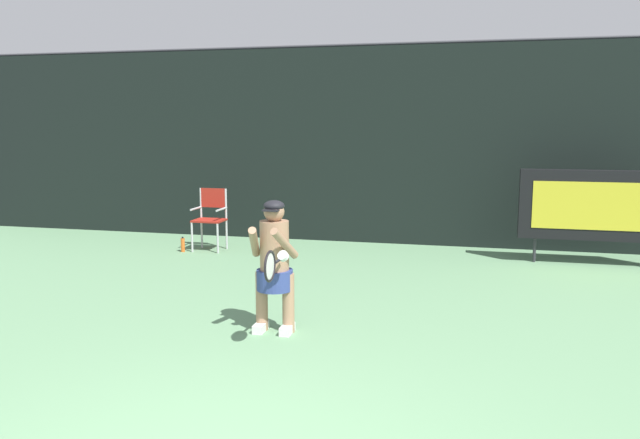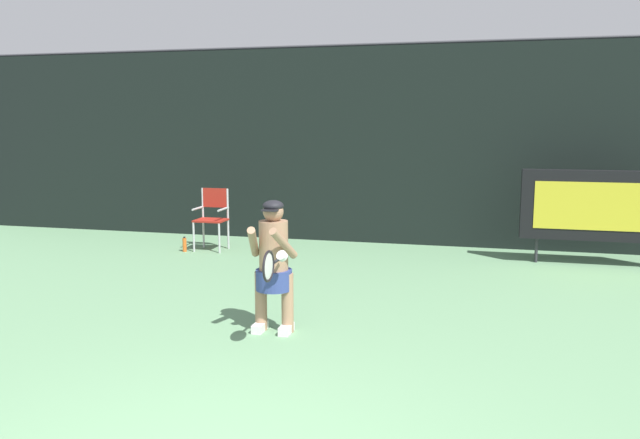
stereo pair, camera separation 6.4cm
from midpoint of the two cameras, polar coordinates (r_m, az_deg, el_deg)
backdrop_screen at (r=11.82m, az=6.66°, el=6.56°), size 18.00×0.12×3.66m
scoreboard at (r=10.84m, az=23.47°, el=1.14°), size 2.20×0.21×1.50m
umpire_chair at (r=11.39m, az=-9.45°, el=0.40°), size 0.52×0.44×1.08m
water_bottle at (r=11.37m, az=-11.86°, el=-2.22°), size 0.07×0.07×0.27m
tennis_player at (r=6.81m, az=-3.92°, el=-3.80°), size 0.53×0.60×1.42m
tennis_racket at (r=6.21m, az=-4.27°, el=-4.15°), size 0.03×0.60×0.31m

